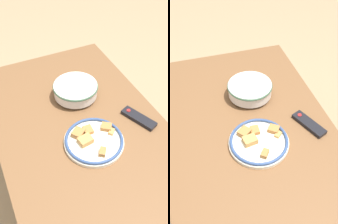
# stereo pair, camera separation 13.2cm
# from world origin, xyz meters

# --- Properties ---
(ground_plane) EXTENTS (8.00, 8.00, 0.00)m
(ground_plane) POSITION_xyz_m (0.00, 0.00, 0.00)
(ground_plane) COLOR #9E8460
(dining_table) EXTENTS (1.43, 0.82, 0.72)m
(dining_table) POSITION_xyz_m (0.00, 0.00, 0.64)
(dining_table) COLOR brown
(dining_table) RESTS_ON ground_plane
(noodle_bowl) EXTENTS (0.25, 0.25, 0.08)m
(noodle_bowl) POSITION_xyz_m (-0.26, 0.07, 0.77)
(noodle_bowl) COLOR silver
(noodle_bowl) RESTS_ON dining_table
(food_plate) EXTENTS (0.28, 0.28, 0.05)m
(food_plate) POSITION_xyz_m (0.07, 0.01, 0.74)
(food_plate) COLOR silver
(food_plate) RESTS_ON dining_table
(tv_remote) EXTENTS (0.19, 0.12, 0.02)m
(tv_remote) POSITION_xyz_m (0.04, 0.29, 0.73)
(tv_remote) COLOR black
(tv_remote) RESTS_ON dining_table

